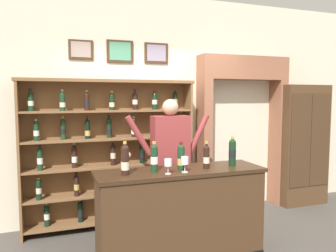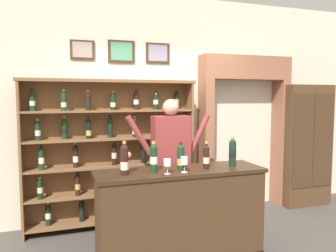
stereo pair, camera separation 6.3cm
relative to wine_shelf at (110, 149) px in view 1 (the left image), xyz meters
name	(u,v)px [view 1 (the left image)]	position (x,y,z in m)	size (l,w,h in m)	color
back_wall	(153,107)	(0.69, 0.32, 0.55)	(12.00, 0.19, 3.22)	beige
wine_shelf	(110,149)	(0.00, 0.00, 0.00)	(2.30, 0.30, 1.98)	brown
archway_doorway	(239,120)	(2.09, 0.20, 0.34)	(1.47, 0.45, 2.38)	#935B42
side_cabinet	(301,145)	(3.13, -0.03, -0.08)	(0.82, 0.42, 1.95)	#4C331E
tasting_counter	(181,215)	(0.55, -1.17, -0.56)	(1.81, 0.54, 0.99)	#422B19
shopkeeper	(170,153)	(0.63, -0.63, 0.02)	(1.10, 0.22, 1.73)	#2D3347
tasting_bottle_brunello	(125,160)	(-0.06, -1.22, 0.08)	(0.08, 0.08, 0.34)	black
tasting_bottle_super_tuscan	(154,157)	(0.25, -1.18, 0.08)	(0.08, 0.08, 0.31)	#19381E
tasting_bottle_chianti	(181,157)	(0.56, -1.17, 0.07)	(0.08, 0.08, 0.30)	#19381E
tasting_bottle_prosecco	(206,156)	(0.83, -1.21, 0.06)	(0.07, 0.07, 0.30)	black
tasting_bottle_vin_santo	(232,152)	(1.16, -1.19, 0.09)	(0.08, 0.08, 0.33)	black
wine_glass_left	(168,163)	(0.36, -1.32, 0.04)	(0.08, 0.08, 0.15)	silver
wine_glass_right	(185,161)	(0.54, -1.30, 0.04)	(0.08, 0.08, 0.16)	silver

